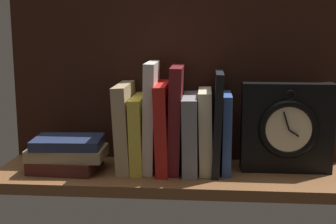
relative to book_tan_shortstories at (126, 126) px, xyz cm
name	(u,v)px	position (x,y,z in cm)	size (l,w,h in cm)	color
ground_plane	(175,176)	(11.96, -2.15, -11.34)	(84.40, 23.65, 2.50)	brown
back_panel	(179,79)	(11.96, 9.08, 10.26)	(84.40, 1.20, 40.70)	black
book_tan_shortstories	(126,126)	(0.00, 0.00, 0.00)	(3.07, 16.03, 20.18)	tan
book_yellow_seinlanguage	(139,133)	(3.21, 0.00, -1.44)	(2.75, 15.69, 17.30)	gold
book_white_catcher	(151,116)	(6.10, 0.00, 2.57)	(2.42, 13.53, 25.33)	silver
book_red_requiem	(163,126)	(8.98, 0.00, 0.14)	(2.74, 16.96, 20.47)	red
book_maroon_dawkins	(176,118)	(12.03, 0.00, 2.13)	(2.76, 14.41, 24.45)	maroon
book_gray_chess	(191,133)	(15.40, 0.00, -1.27)	(3.39, 16.75, 17.65)	gray
book_cream_twain	(206,130)	(18.88, 0.00, -0.61)	(2.96, 13.23, 18.97)	beige
book_black_skeptic	(217,121)	(21.53, 0.00, 1.55)	(1.73, 15.74, 23.29)	black
book_blue_modern	(226,132)	(23.70, 0.00, -0.98)	(2.00, 12.36, 18.22)	#2D4C8E
framed_clock	(287,128)	(37.58, 0.30, 0.32)	(20.76, 6.62, 20.76)	black
book_stack_side	(67,154)	(-13.52, -3.32, -6.22)	(17.70, 13.22, 7.89)	#471E19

